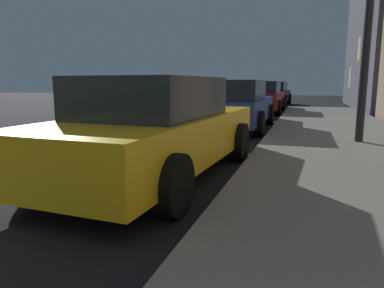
{
  "coord_description": "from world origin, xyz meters",
  "views": [
    {
      "loc": [
        4.87,
        -1.18,
        1.35
      ],
      "look_at": [
        4.08,
        1.28,
        0.9
      ],
      "focal_mm": 33.02,
      "sensor_mm": 36.0,
      "label": 1
    }
  ],
  "objects_px": {
    "car_red": "(260,97)",
    "car_black": "(272,94)",
    "car_blue": "(234,105)",
    "car_yellow_cab": "(157,129)"
  },
  "relations": [
    {
      "from": "car_red",
      "to": "car_black",
      "type": "bearing_deg",
      "value": 90.01
    },
    {
      "from": "car_blue",
      "to": "car_red",
      "type": "xyz_separation_m",
      "value": [
        -0.0,
        6.17,
        0.0
      ]
    },
    {
      "from": "car_black",
      "to": "car_blue",
      "type": "bearing_deg",
      "value": -89.99
    },
    {
      "from": "car_yellow_cab",
      "to": "car_black",
      "type": "relative_size",
      "value": 1.08
    },
    {
      "from": "car_black",
      "to": "car_red",
      "type": "bearing_deg",
      "value": -89.99
    },
    {
      "from": "car_yellow_cab",
      "to": "car_black",
      "type": "height_order",
      "value": "same"
    },
    {
      "from": "car_yellow_cab",
      "to": "car_black",
      "type": "xyz_separation_m",
      "value": [
        0.0,
        17.67,
        0.01
      ]
    },
    {
      "from": "car_yellow_cab",
      "to": "car_blue",
      "type": "distance_m",
      "value": 5.72
    },
    {
      "from": "car_blue",
      "to": "car_black",
      "type": "distance_m",
      "value": 11.95
    },
    {
      "from": "car_red",
      "to": "car_black",
      "type": "relative_size",
      "value": 1.07
    }
  ]
}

